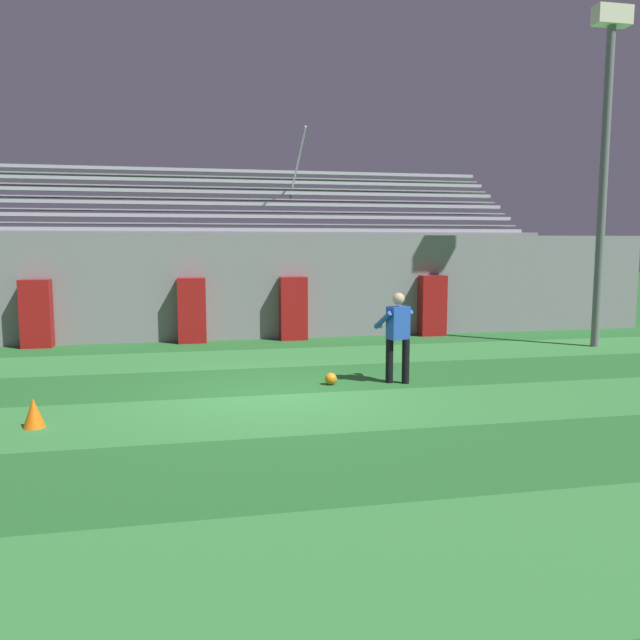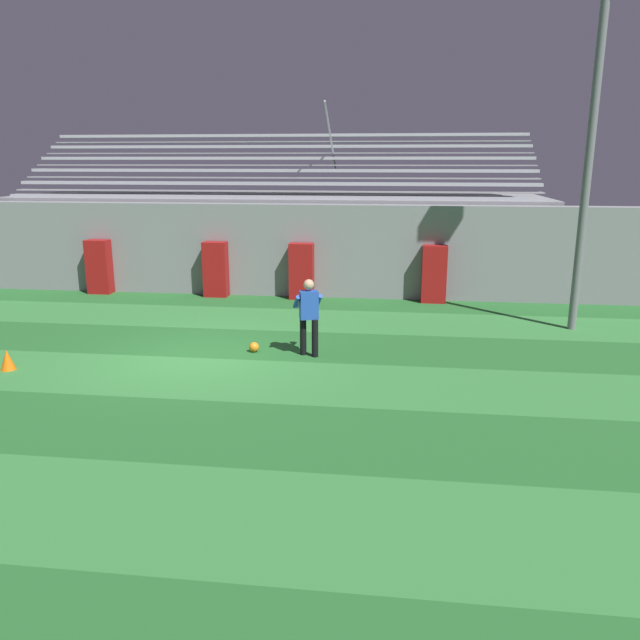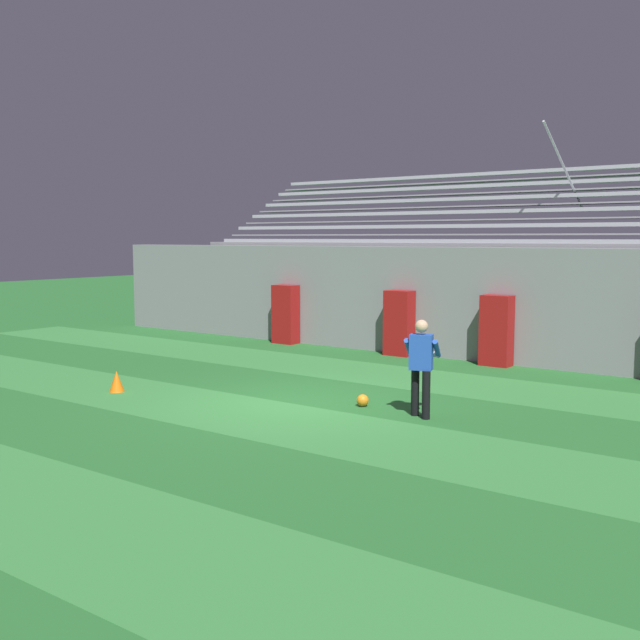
{
  "view_description": "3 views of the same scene",
  "coord_description": "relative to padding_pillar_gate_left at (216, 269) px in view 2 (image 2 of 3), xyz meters",
  "views": [
    {
      "loc": [
        -1.29,
        -10.43,
        2.53
      ],
      "look_at": [
        0.9,
        0.29,
        1.21
      ],
      "focal_mm": 35.0,
      "sensor_mm": 36.0,
      "label": 1
    },
    {
      "loc": [
        4.21,
        -12.37,
        4.09
      ],
      "look_at": [
        2.58,
        0.53,
        0.75
      ],
      "focal_mm": 35.0,
      "sensor_mm": 36.0,
      "label": 2
    },
    {
      "loc": [
        8.36,
        -10.73,
        3.04
      ],
      "look_at": [
        0.79,
        -0.41,
        1.63
      ],
      "focal_mm": 42.0,
      "sensor_mm": 36.0,
      "label": 3
    }
  ],
  "objects": [
    {
      "name": "ground_plane",
      "position": [
        1.33,
        -5.95,
        -0.84
      ],
      "size": [
        80.0,
        80.0,
        0.0
      ],
      "primitive_type": "plane",
      "color": "#236028"
    },
    {
      "name": "turf_stripe_near",
      "position": [
        1.33,
        -11.95,
        -0.84
      ],
      "size": [
        28.0,
        2.34,
        0.01
      ],
      "primitive_type": "cube",
      "color": "#337A38",
      "rests_on": "ground"
    },
    {
      "name": "turf_stripe_mid",
      "position": [
        1.33,
        -7.26,
        -0.84
      ],
      "size": [
        28.0,
        2.34,
        0.01
      ],
      "primitive_type": "cube",
      "color": "#337A38",
      "rests_on": "ground"
    },
    {
      "name": "turf_stripe_far",
      "position": [
        1.33,
        -2.58,
        -0.84
      ],
      "size": [
        28.0,
        2.34,
        0.01
      ],
      "primitive_type": "cube",
      "color": "#337A38",
      "rests_on": "ground"
    },
    {
      "name": "back_wall",
      "position": [
        1.33,
        0.55,
        0.56
      ],
      "size": [
        24.0,
        0.6,
        2.8
      ],
      "primitive_type": "cube",
      "color": "gray",
      "rests_on": "ground"
    },
    {
      "name": "padding_pillar_gate_left",
      "position": [
        0.0,
        0.0,
        0.0
      ],
      "size": [
        0.72,
        0.44,
        1.68
      ],
      "primitive_type": "cube",
      "color": "maroon",
      "rests_on": "ground"
    },
    {
      "name": "padding_pillar_gate_right",
      "position": [
        2.66,
        0.0,
        0.0
      ],
      "size": [
        0.72,
        0.44,
        1.68
      ],
      "primitive_type": "cube",
      "color": "maroon",
      "rests_on": "ground"
    },
    {
      "name": "padding_pillar_far_left",
      "position": [
        -3.77,
        0.0,
        0.0
      ],
      "size": [
        0.72,
        0.44,
        1.68
      ],
      "primitive_type": "cube",
      "color": "maroon",
      "rests_on": "ground"
    },
    {
      "name": "padding_pillar_far_right",
      "position": [
        6.6,
        0.0,
        0.0
      ],
      "size": [
        0.72,
        0.44,
        1.68
      ],
      "primitive_type": "cube",
      "color": "maroon",
      "rests_on": "ground"
    },
    {
      "name": "bleacher_stand",
      "position": [
        1.33,
        3.24,
        0.67
      ],
      "size": [
        18.0,
        4.75,
        5.83
      ],
      "color": "gray",
      "rests_on": "ground"
    },
    {
      "name": "floodlight_pole",
      "position": [
        9.89,
        -2.63,
        4.29
      ],
      "size": [
        0.9,
        0.36,
        8.12
      ],
      "color": "slate",
      "rests_on": "ground"
    },
    {
      "name": "goalkeeper",
      "position": [
        3.69,
        -5.6,
        0.11
      ],
      "size": [
        0.69,
        0.64,
        1.67
      ],
      "color": "black",
      "rests_on": "ground"
    },
    {
      "name": "soccer_ball",
      "position": [
        2.46,
        -5.52,
        -0.73
      ],
      "size": [
        0.22,
        0.22,
        0.22
      ],
      "primitive_type": "sphere",
      "color": "orange",
      "rests_on": "ground"
    },
    {
      "name": "traffic_cone",
      "position": [
        -2.17,
        -7.31,
        -0.63
      ],
      "size": [
        0.3,
        0.3,
        0.42
      ],
      "primitive_type": "cone",
      "color": "orange",
      "rests_on": "ground"
    }
  ]
}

